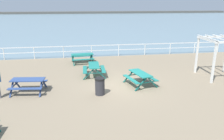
{
  "coord_description": "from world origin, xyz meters",
  "views": [
    {
      "loc": [
        -2.58,
        -12.49,
        4.83
      ],
      "look_at": [
        -0.49,
        0.64,
        0.8
      ],
      "focal_mm": 35.72,
      "sensor_mm": 36.0,
      "label": 1
    }
  ],
  "objects_px": {
    "picnic_table_far_left": "(94,67)",
    "picnic_table_mid_centre": "(28,82)",
    "picnic_table_near_left": "(140,76)",
    "litter_bin": "(100,86)",
    "lattice_pergola": "(222,48)",
    "picnic_table_seaward": "(82,56)"
  },
  "relations": [
    {
      "from": "picnic_table_far_left",
      "to": "picnic_table_mid_centre",
      "type": "bearing_deg",
      "value": 123.94
    },
    {
      "from": "picnic_table_near_left",
      "to": "litter_bin",
      "type": "distance_m",
      "value": 2.8
    },
    {
      "from": "litter_bin",
      "to": "lattice_pergola",
      "type": "bearing_deg",
      "value": 12.15
    },
    {
      "from": "picnic_table_mid_centre",
      "to": "litter_bin",
      "type": "relative_size",
      "value": 2.07
    },
    {
      "from": "picnic_table_seaward",
      "to": "picnic_table_near_left",
      "type": "bearing_deg",
      "value": -66.38
    },
    {
      "from": "picnic_table_mid_centre",
      "to": "picnic_table_seaward",
      "type": "xyz_separation_m",
      "value": [
        3.17,
        5.9,
        0.0
      ]
    },
    {
      "from": "picnic_table_far_left",
      "to": "picnic_table_seaward",
      "type": "xyz_separation_m",
      "value": [
        -0.68,
        3.49,
        0.0
      ]
    },
    {
      "from": "picnic_table_mid_centre",
      "to": "picnic_table_seaward",
      "type": "distance_m",
      "value": 6.7
    },
    {
      "from": "picnic_table_near_left",
      "to": "picnic_table_far_left",
      "type": "bearing_deg",
      "value": 35.79
    },
    {
      "from": "picnic_table_near_left",
      "to": "picnic_table_mid_centre",
      "type": "bearing_deg",
      "value": 77.83
    },
    {
      "from": "picnic_table_mid_centre",
      "to": "litter_bin",
      "type": "height_order",
      "value": "litter_bin"
    },
    {
      "from": "picnic_table_far_left",
      "to": "lattice_pergola",
      "type": "height_order",
      "value": "lattice_pergola"
    },
    {
      "from": "picnic_table_seaward",
      "to": "lattice_pergola",
      "type": "height_order",
      "value": "lattice_pergola"
    },
    {
      "from": "picnic_table_near_left",
      "to": "lattice_pergola",
      "type": "height_order",
      "value": "lattice_pergola"
    },
    {
      "from": "picnic_table_mid_centre",
      "to": "picnic_table_seaward",
      "type": "relative_size",
      "value": 1.01
    },
    {
      "from": "picnic_table_near_left",
      "to": "picnic_table_mid_centre",
      "type": "xyz_separation_m",
      "value": [
        -6.48,
        -0.15,
        0.0
      ]
    },
    {
      "from": "picnic_table_mid_centre",
      "to": "lattice_pergola",
      "type": "xyz_separation_m",
      "value": [
        12.15,
        0.82,
        1.41
      ]
    },
    {
      "from": "picnic_table_far_left",
      "to": "lattice_pergola",
      "type": "xyz_separation_m",
      "value": [
        8.29,
        -1.58,
        1.41
      ]
    },
    {
      "from": "lattice_pergola",
      "to": "litter_bin",
      "type": "bearing_deg",
      "value": -165.14
    },
    {
      "from": "picnic_table_far_left",
      "to": "lattice_pergola",
      "type": "distance_m",
      "value": 8.56
    },
    {
      "from": "picnic_table_seaward",
      "to": "lattice_pergola",
      "type": "bearing_deg",
      "value": -35.76
    },
    {
      "from": "picnic_table_near_left",
      "to": "litter_bin",
      "type": "relative_size",
      "value": 2.21
    }
  ]
}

